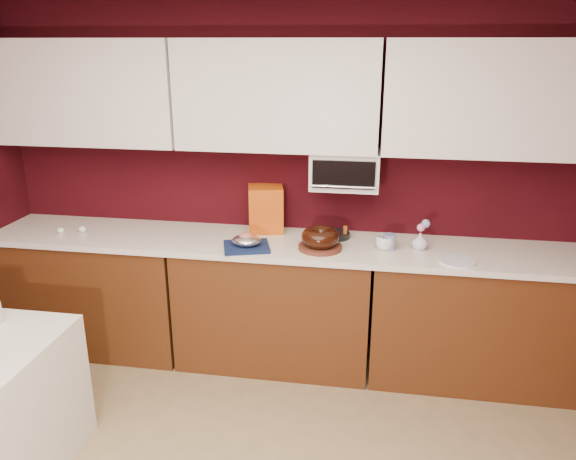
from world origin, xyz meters
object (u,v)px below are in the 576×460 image
(foil_ham_nest, at_px, (246,240))
(coffee_mug, at_px, (385,242))
(blue_jar, at_px, (389,242))
(bundt_cake, at_px, (320,237))
(flower_vase, at_px, (420,240))
(pandoro_box, at_px, (266,209))
(toaster_oven, at_px, (345,169))

(foil_ham_nest, bearing_deg, coffee_mug, 8.18)
(coffee_mug, xyz_separation_m, blue_jar, (0.03, 0.01, -0.00))
(foil_ham_nest, relative_size, coffee_mug, 1.74)
(bundt_cake, xyz_separation_m, blue_jar, (0.44, 0.07, -0.03))
(coffee_mug, bearing_deg, blue_jar, 20.29)
(foil_ham_nest, height_order, flower_vase, flower_vase)
(blue_jar, bearing_deg, pandoro_box, 164.47)
(coffee_mug, relative_size, blue_jar, 1.08)
(pandoro_box, distance_m, flower_vase, 1.08)
(bundt_cake, bearing_deg, pandoro_box, 143.65)
(coffee_mug, bearing_deg, foil_ham_nest, -171.82)
(pandoro_box, height_order, flower_vase, pandoro_box)
(toaster_oven, xyz_separation_m, coffee_mug, (0.28, -0.20, -0.42))
(bundt_cake, bearing_deg, coffee_mug, 8.38)
(pandoro_box, xyz_separation_m, flower_vase, (1.06, -0.21, -0.10))
(foil_ham_nest, xyz_separation_m, pandoro_box, (0.05, 0.38, 0.11))
(foil_ham_nest, bearing_deg, blue_jar, 8.57)
(toaster_oven, height_order, flower_vase, toaster_oven)
(bundt_cake, height_order, flower_vase, bundt_cake)
(toaster_oven, distance_m, foil_ham_nest, 0.81)
(toaster_oven, distance_m, bundt_cake, 0.49)
(pandoro_box, distance_m, blue_jar, 0.90)
(foil_ham_nest, distance_m, flower_vase, 1.12)
(blue_jar, bearing_deg, toaster_oven, 148.41)
(blue_jar, bearing_deg, flower_vase, 9.61)
(flower_vase, bearing_deg, foil_ham_nest, -171.25)
(blue_jar, bearing_deg, foil_ham_nest, -171.43)
(toaster_oven, distance_m, flower_vase, 0.67)
(coffee_mug, bearing_deg, toaster_oven, 144.51)
(bundt_cake, bearing_deg, foil_ham_nest, -172.00)
(bundt_cake, distance_m, pandoro_box, 0.53)
(blue_jar, xyz_separation_m, flower_vase, (0.20, 0.03, 0.01))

